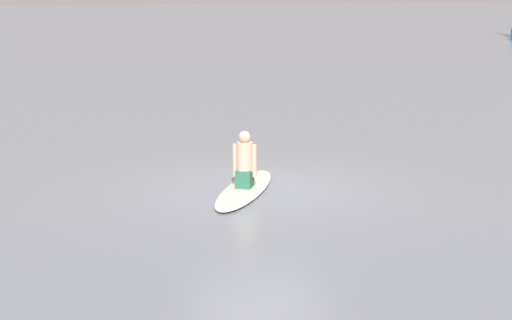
# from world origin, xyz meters

# --- Properties ---
(ground_plane) EXTENTS (400.00, 400.00, 0.00)m
(ground_plane) POSITION_xyz_m (0.00, 0.00, 0.00)
(ground_plane) COLOR gray
(surfboard) EXTENTS (3.08, 2.50, 0.09)m
(surfboard) POSITION_xyz_m (0.03, -0.35, 0.04)
(surfboard) COLOR silver
(surfboard) RESTS_ON ground
(person_paddler) EXTENTS (0.45, 0.43, 1.06)m
(person_paddler) POSITION_xyz_m (0.03, -0.35, 0.56)
(person_paddler) COLOR #26664C
(person_paddler) RESTS_ON surfboard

